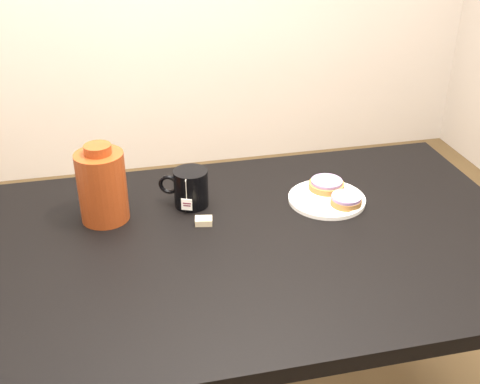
# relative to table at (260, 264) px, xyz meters

# --- Properties ---
(table) EXTENTS (1.40, 0.90, 0.75)m
(table) POSITION_rel_table_xyz_m (0.00, 0.00, 0.00)
(table) COLOR black
(table) RESTS_ON ground_plane
(plate) EXTENTS (0.22, 0.22, 0.02)m
(plate) POSITION_rel_table_xyz_m (0.23, 0.14, 0.09)
(plate) COLOR white
(plate) RESTS_ON table
(bagel_back) EXTENTS (0.12, 0.12, 0.03)m
(bagel_back) POSITION_rel_table_xyz_m (0.24, 0.19, 0.11)
(bagel_back) COLOR brown
(bagel_back) RESTS_ON plate
(bagel_front) EXTENTS (0.12, 0.12, 0.03)m
(bagel_front) POSITION_rel_table_xyz_m (0.27, 0.09, 0.11)
(bagel_front) COLOR brown
(bagel_front) RESTS_ON plate
(mug) EXTENTS (0.15, 0.12, 0.11)m
(mug) POSITION_rel_table_xyz_m (-0.15, 0.21, 0.14)
(mug) COLOR black
(mug) RESTS_ON table
(teabag_pouch) EXTENTS (0.05, 0.04, 0.02)m
(teabag_pouch) POSITION_rel_table_xyz_m (-0.13, 0.10, 0.09)
(teabag_pouch) COLOR #C6B793
(teabag_pouch) RESTS_ON table
(bagel_package) EXTENTS (0.15, 0.15, 0.22)m
(bagel_package) POSITION_rel_table_xyz_m (-0.38, 0.18, 0.18)
(bagel_package) COLOR #64200D
(bagel_package) RESTS_ON table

